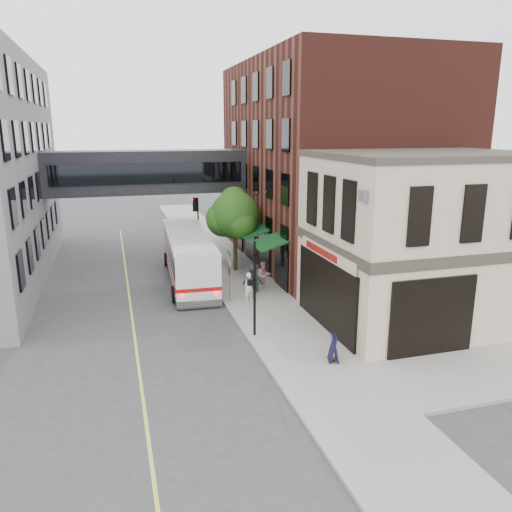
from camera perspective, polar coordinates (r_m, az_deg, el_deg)
ground at (r=21.83m, az=0.29°, el=-11.46°), size 120.00×120.00×0.00m
sidewalk_main at (r=35.00m, az=-3.07°, el=-1.30°), size 4.00×60.00×0.15m
corner_building at (r=25.96m, az=18.35°, el=1.85°), size 10.19×8.12×8.45m
brick_building at (r=37.32m, az=8.63°, el=10.33°), size 13.76×18.00×14.00m
skyway_bridge at (r=37.05m, az=-12.31°, el=9.38°), size 14.00×3.18×3.00m
traffic_signal_near at (r=22.63m, az=-0.25°, el=-2.40°), size 0.44×0.22×4.60m
traffic_signal_far at (r=36.83m, az=-6.86°, el=4.62°), size 0.53×0.28×4.50m
street_sign_pole at (r=27.58m, az=-3.05°, el=-1.60°), size 0.08×0.75×3.00m
street_tree at (r=33.46m, az=-2.53°, el=4.72°), size 3.80×3.20×5.60m
lane_marking at (r=30.37m, az=-14.31°, el=-4.34°), size 0.12×40.00×0.01m
bus at (r=32.12m, az=-7.72°, el=0.18°), size 3.23×11.46×3.05m
pedestrian_a at (r=27.81m, az=-0.77°, el=-3.54°), size 0.67×0.53×1.62m
pedestrian_b at (r=29.83m, az=0.88°, el=-2.23°), size 0.85×0.68×1.68m
pedestrian_c at (r=28.78m, az=-0.37°, el=-2.72°), size 1.31×0.98×1.81m
newspaper_box at (r=29.50m, az=-0.27°, el=-3.26°), size 0.48×0.44×0.85m
sandwich_board at (r=21.17m, az=8.87°, el=-10.37°), size 0.57×0.72×1.13m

